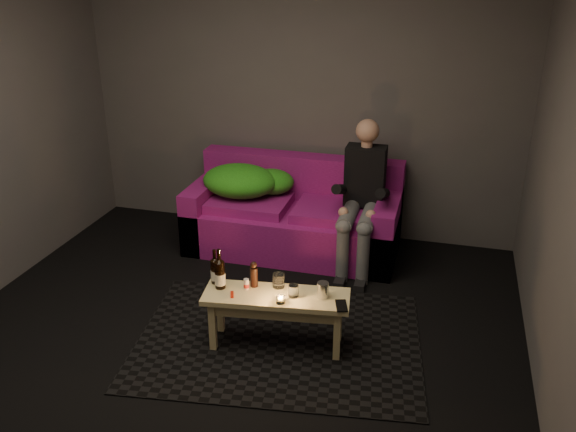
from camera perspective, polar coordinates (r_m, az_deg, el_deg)
name	(u,v)px	position (r m, az deg, el deg)	size (l,w,h in m)	color
floor	(214,364)	(4.13, -6.96, -13.55)	(4.50, 4.50, 0.00)	black
room	(229,99)	(3.84, -5.54, 10.83)	(4.50, 4.50, 4.50)	silver
rug	(279,340)	(4.31, -0.88, -11.51)	(1.94, 1.41, 0.01)	black
sofa	(295,218)	(5.46, 0.62, -0.18)	(1.84, 0.83, 0.79)	#801164
green_blanket	(246,181)	(5.46, -3.99, 3.28)	(0.81, 0.55, 0.28)	#257C16
person	(362,194)	(5.08, 6.92, 2.07)	(0.33, 0.77, 1.23)	black
coffee_table	(276,304)	(4.09, -1.10, -8.20)	(1.00, 0.43, 0.40)	#D7BA7D
beer_bottle_a	(215,271)	(4.18, -6.83, -5.10)	(0.06, 0.06, 0.25)	black
beer_bottle_b	(220,274)	(4.11, -6.40, -5.39)	(0.07, 0.07, 0.29)	black
salt_shaker	(246,284)	(4.11, -3.92, -6.37)	(0.04, 0.04, 0.08)	silver
pepper_mill	(254,277)	(4.12, -3.21, -5.72)	(0.05, 0.05, 0.14)	black
tumbler_back	(279,280)	(4.12, -0.89, -6.05)	(0.08, 0.08, 0.10)	white
tealight	(281,300)	(3.96, -0.69, -7.83)	(0.06, 0.06, 0.05)	white
tumbler_front	(294,291)	(4.01, 0.52, -7.02)	(0.07, 0.07, 0.08)	white
steel_cup	(323,290)	(4.01, 3.28, -6.93)	(0.08, 0.08, 0.11)	#AEB0B4
smartphone	(341,306)	(3.94, 5.02, -8.36)	(0.07, 0.14, 0.01)	black
red_lighter	(232,295)	(4.06, -5.26, -7.33)	(0.02, 0.07, 0.01)	#B9200B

